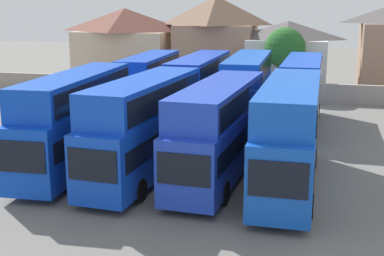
{
  "coord_description": "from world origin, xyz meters",
  "views": [
    {
      "loc": [
        7.06,
        -24.91,
        8.79
      ],
      "look_at": [
        0.0,
        3.0,
        1.93
      ],
      "focal_mm": 49.01,
      "sensor_mm": 36.0,
      "label": 1
    }
  ],
  "objects_px": {
    "house_terrace_left": "(126,45)",
    "house_terrace_right": "(287,55)",
    "bus_2": "(145,122)",
    "bus_7": "(248,87)",
    "bus_4": "(289,130)",
    "tree_left_of_lot": "(285,48)",
    "bus_5": "(149,83)",
    "house_terrace_centre": "(216,41)",
    "bus_3": "(219,126)",
    "bus_8": "(302,89)",
    "bus_1": "(76,116)",
    "bus_6": "(200,86)"
  },
  "relations": [
    {
      "from": "house_terrace_left",
      "to": "bus_3",
      "type": "bearing_deg",
      "value": -61.01
    },
    {
      "from": "bus_6",
      "to": "tree_left_of_lot",
      "type": "height_order",
      "value": "tree_left_of_lot"
    },
    {
      "from": "bus_8",
      "to": "house_terrace_left",
      "type": "distance_m",
      "value": 26.83
    },
    {
      "from": "bus_3",
      "to": "tree_left_of_lot",
      "type": "height_order",
      "value": "tree_left_of_lot"
    },
    {
      "from": "bus_3",
      "to": "bus_5",
      "type": "height_order",
      "value": "bus_5"
    },
    {
      "from": "bus_3",
      "to": "bus_2",
      "type": "bearing_deg",
      "value": -76.68
    },
    {
      "from": "bus_3",
      "to": "bus_7",
      "type": "relative_size",
      "value": 0.96
    },
    {
      "from": "bus_6",
      "to": "bus_8",
      "type": "bearing_deg",
      "value": 92.76
    },
    {
      "from": "bus_7",
      "to": "bus_8",
      "type": "bearing_deg",
      "value": 92.77
    },
    {
      "from": "house_terrace_left",
      "to": "house_terrace_centre",
      "type": "height_order",
      "value": "house_terrace_centre"
    },
    {
      "from": "bus_7",
      "to": "bus_8",
      "type": "distance_m",
      "value": 3.9
    },
    {
      "from": "bus_4",
      "to": "tree_left_of_lot",
      "type": "relative_size",
      "value": 1.75
    },
    {
      "from": "bus_3",
      "to": "bus_1",
      "type": "bearing_deg",
      "value": -85.98
    },
    {
      "from": "bus_5",
      "to": "house_terrace_centre",
      "type": "xyz_separation_m",
      "value": [
        1.6,
        17.61,
        2.12
      ]
    },
    {
      "from": "house_terrace_left",
      "to": "bus_4",
      "type": "bearing_deg",
      "value": -56.59
    },
    {
      "from": "house_terrace_left",
      "to": "tree_left_of_lot",
      "type": "relative_size",
      "value": 1.63
    },
    {
      "from": "bus_1",
      "to": "bus_3",
      "type": "bearing_deg",
      "value": 87.82
    },
    {
      "from": "house_terrace_centre",
      "to": "tree_left_of_lot",
      "type": "height_order",
      "value": "house_terrace_centre"
    },
    {
      "from": "house_terrace_left",
      "to": "tree_left_of_lot",
      "type": "xyz_separation_m",
      "value": [
        18.07,
        -5.21,
        0.46
      ]
    },
    {
      "from": "bus_3",
      "to": "tree_left_of_lot",
      "type": "bearing_deg",
      "value": 179.86
    },
    {
      "from": "bus_7",
      "to": "house_terrace_right",
      "type": "height_order",
      "value": "house_terrace_right"
    },
    {
      "from": "bus_5",
      "to": "house_terrace_centre",
      "type": "bearing_deg",
      "value": 172.05
    },
    {
      "from": "bus_4",
      "to": "tree_left_of_lot",
      "type": "distance_m",
      "value": 25.78
    },
    {
      "from": "bus_1",
      "to": "tree_left_of_lot",
      "type": "relative_size",
      "value": 1.79
    },
    {
      "from": "bus_3",
      "to": "bus_6",
      "type": "distance_m",
      "value": 13.0
    },
    {
      "from": "house_terrace_left",
      "to": "house_terrace_right",
      "type": "xyz_separation_m",
      "value": [
        18.05,
        -1.02,
        -0.62
      ]
    },
    {
      "from": "bus_7",
      "to": "house_terrace_left",
      "type": "bearing_deg",
      "value": -139.28
    },
    {
      "from": "tree_left_of_lot",
      "to": "house_terrace_left",
      "type": "bearing_deg",
      "value": 163.93
    },
    {
      "from": "house_terrace_left",
      "to": "tree_left_of_lot",
      "type": "height_order",
      "value": "house_terrace_left"
    },
    {
      "from": "bus_2",
      "to": "house_terrace_centre",
      "type": "relative_size",
      "value": 1.18
    },
    {
      "from": "bus_8",
      "to": "house_terrace_left",
      "type": "bearing_deg",
      "value": -130.46
    },
    {
      "from": "house_terrace_centre",
      "to": "house_terrace_left",
      "type": "bearing_deg",
      "value": -179.11
    },
    {
      "from": "bus_3",
      "to": "bus_6",
      "type": "bearing_deg",
      "value": -159.42
    },
    {
      "from": "bus_3",
      "to": "bus_7",
      "type": "height_order",
      "value": "bus_7"
    },
    {
      "from": "bus_8",
      "to": "bus_1",
      "type": "bearing_deg",
      "value": -41.01
    },
    {
      "from": "bus_2",
      "to": "house_terrace_left",
      "type": "distance_m",
      "value": 33.6
    },
    {
      "from": "bus_4",
      "to": "house_terrace_centre",
      "type": "bearing_deg",
      "value": -162.18
    },
    {
      "from": "house_terrace_right",
      "to": "bus_1",
      "type": "bearing_deg",
      "value": -107.21
    },
    {
      "from": "bus_7",
      "to": "house_terrace_right",
      "type": "bearing_deg",
      "value": 172.46
    },
    {
      "from": "bus_3",
      "to": "tree_left_of_lot",
      "type": "relative_size",
      "value": 1.75
    },
    {
      "from": "bus_1",
      "to": "bus_4",
      "type": "bearing_deg",
      "value": 84.58
    },
    {
      "from": "bus_4",
      "to": "bus_5",
      "type": "relative_size",
      "value": 1.09
    },
    {
      "from": "bus_2",
      "to": "bus_7",
      "type": "xyz_separation_m",
      "value": [
        3.37,
        13.14,
        -0.01
      ]
    },
    {
      "from": "house_terrace_right",
      "to": "bus_2",
      "type": "bearing_deg",
      "value": -99.5
    },
    {
      "from": "bus_1",
      "to": "bus_5",
      "type": "relative_size",
      "value": 1.11
    },
    {
      "from": "bus_3",
      "to": "bus_7",
      "type": "bearing_deg",
      "value": -175.53
    },
    {
      "from": "house_terrace_centre",
      "to": "bus_6",
      "type": "bearing_deg",
      "value": -82.15
    },
    {
      "from": "bus_8",
      "to": "bus_7",
      "type": "bearing_deg",
      "value": -85.01
    },
    {
      "from": "bus_4",
      "to": "bus_8",
      "type": "height_order",
      "value": "bus_4"
    },
    {
      "from": "bus_6",
      "to": "house_terrace_centre",
      "type": "height_order",
      "value": "house_terrace_centre"
    }
  ]
}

